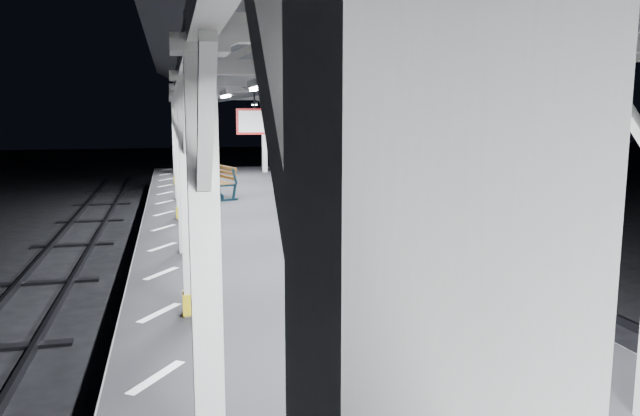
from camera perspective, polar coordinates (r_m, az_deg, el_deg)
name	(u,v)px	position (r m, az deg, el deg)	size (l,w,h in m)	color
platform	(375,397)	(7.63, 5.03, -16.86)	(6.00, 50.00, 1.00)	black
hazard_stripes_left	(156,377)	(7.09, -14.72, -14.73)	(1.00, 48.00, 0.01)	silver
hazard_stripes_right	(562,338)	(8.49, 21.28, -11.05)	(1.00, 48.00, 0.01)	silver
canopy	(380,40)	(6.90, 5.54, 15.07)	(5.40, 49.00, 4.65)	silver
bench_mid	(450,327)	(7.12, 11.84, -10.57)	(0.85, 1.67, 0.86)	black
bench_far	(220,181)	(20.61, -9.17, 2.47)	(1.22, 2.01, 1.02)	black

